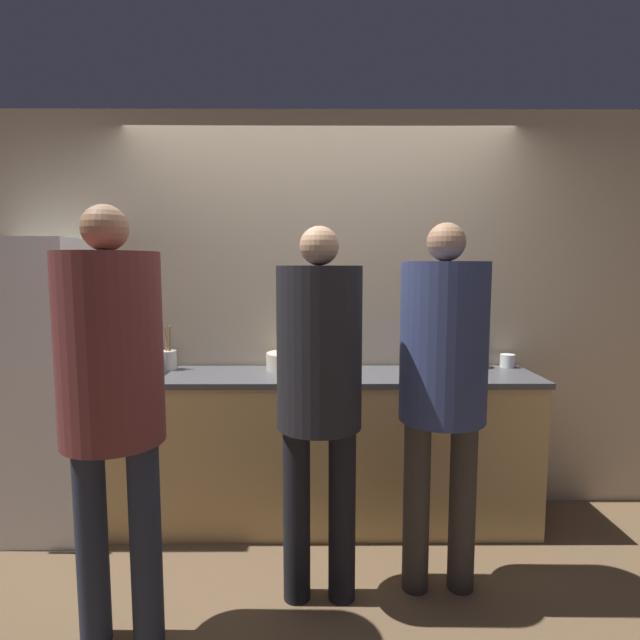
{
  "coord_description": "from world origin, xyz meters",
  "views": [
    {
      "loc": [
        -0.01,
        -2.7,
        1.6
      ],
      "look_at": [
        0.0,
        0.13,
        1.3
      ],
      "focal_mm": 28.0,
      "sensor_mm": 36.0,
      "label": 1
    }
  ],
  "objects_px": {
    "refrigerator": "(41,386)",
    "fruit_bowl": "(291,361)",
    "person_left": "(112,380)",
    "bottle_amber": "(459,364)",
    "person_right": "(443,368)",
    "cup_white": "(507,361)",
    "potted_plant": "(467,346)",
    "person_center": "(319,376)",
    "utensil_crock": "(169,359)"
  },
  "relations": [
    {
      "from": "cup_white",
      "to": "potted_plant",
      "type": "relative_size",
      "value": 0.36
    },
    {
      "from": "person_right",
      "to": "utensil_crock",
      "type": "height_order",
      "value": "person_right"
    },
    {
      "from": "person_left",
      "to": "cup_white",
      "type": "height_order",
      "value": "person_left"
    },
    {
      "from": "person_right",
      "to": "cup_white",
      "type": "height_order",
      "value": "person_right"
    },
    {
      "from": "potted_plant",
      "to": "person_left",
      "type": "bearing_deg",
      "value": -146.31
    },
    {
      "from": "refrigerator",
      "to": "potted_plant",
      "type": "xyz_separation_m",
      "value": [
        2.66,
        0.22,
        0.21
      ]
    },
    {
      "from": "person_center",
      "to": "fruit_bowl",
      "type": "bearing_deg",
      "value": 101.69
    },
    {
      "from": "person_left",
      "to": "potted_plant",
      "type": "bearing_deg",
      "value": 33.69
    },
    {
      "from": "bottle_amber",
      "to": "cup_white",
      "type": "xyz_separation_m",
      "value": [
        0.38,
        0.2,
        -0.02
      ]
    },
    {
      "from": "fruit_bowl",
      "to": "potted_plant",
      "type": "relative_size",
      "value": 1.2
    },
    {
      "from": "cup_white",
      "to": "utensil_crock",
      "type": "bearing_deg",
      "value": -178.34
    },
    {
      "from": "bottle_amber",
      "to": "cup_white",
      "type": "bearing_deg",
      "value": 27.98
    },
    {
      "from": "utensil_crock",
      "to": "fruit_bowl",
      "type": "bearing_deg",
      "value": 0.48
    },
    {
      "from": "refrigerator",
      "to": "fruit_bowl",
      "type": "bearing_deg",
      "value": 5.87
    },
    {
      "from": "person_center",
      "to": "potted_plant",
      "type": "height_order",
      "value": "person_center"
    },
    {
      "from": "person_right",
      "to": "potted_plant",
      "type": "xyz_separation_m",
      "value": [
        0.37,
        0.86,
        -0.03
      ]
    },
    {
      "from": "person_left",
      "to": "person_center",
      "type": "bearing_deg",
      "value": 18.19
    },
    {
      "from": "person_right",
      "to": "fruit_bowl",
      "type": "height_order",
      "value": "person_right"
    },
    {
      "from": "person_left",
      "to": "bottle_amber",
      "type": "xyz_separation_m",
      "value": [
        1.7,
        1.0,
        -0.13
      ]
    },
    {
      "from": "person_right",
      "to": "utensil_crock",
      "type": "relative_size",
      "value": 6.37
    },
    {
      "from": "person_left",
      "to": "bottle_amber",
      "type": "distance_m",
      "value": 1.98
    },
    {
      "from": "refrigerator",
      "to": "utensil_crock",
      "type": "distance_m",
      "value": 0.76
    },
    {
      "from": "bottle_amber",
      "to": "person_center",
      "type": "bearing_deg",
      "value": -139.75
    },
    {
      "from": "potted_plant",
      "to": "person_right",
      "type": "bearing_deg",
      "value": -113.38
    },
    {
      "from": "person_left",
      "to": "person_right",
      "type": "relative_size",
      "value": 1.02
    },
    {
      "from": "person_right",
      "to": "cup_white",
      "type": "bearing_deg",
      "value": 53.17
    },
    {
      "from": "bottle_amber",
      "to": "utensil_crock",
      "type": "bearing_deg",
      "value": 175.69
    },
    {
      "from": "refrigerator",
      "to": "potted_plant",
      "type": "height_order",
      "value": "refrigerator"
    },
    {
      "from": "person_right",
      "to": "potted_plant",
      "type": "bearing_deg",
      "value": 66.62
    },
    {
      "from": "person_left",
      "to": "fruit_bowl",
      "type": "xyz_separation_m",
      "value": [
        0.67,
        1.15,
        -0.14
      ]
    },
    {
      "from": "person_center",
      "to": "cup_white",
      "type": "height_order",
      "value": "person_center"
    },
    {
      "from": "person_right",
      "to": "potted_plant",
      "type": "relative_size",
      "value": 6.98
    },
    {
      "from": "refrigerator",
      "to": "cup_white",
      "type": "distance_m",
      "value": 2.93
    },
    {
      "from": "person_right",
      "to": "utensil_crock",
      "type": "bearing_deg",
      "value": 152.98
    },
    {
      "from": "person_left",
      "to": "utensil_crock",
      "type": "relative_size",
      "value": 6.51
    },
    {
      "from": "person_left",
      "to": "bottle_amber",
      "type": "bearing_deg",
      "value": 30.5
    },
    {
      "from": "refrigerator",
      "to": "person_left",
      "type": "relative_size",
      "value": 0.96
    },
    {
      "from": "cup_white",
      "to": "refrigerator",
      "type": "bearing_deg",
      "value": -175.85
    },
    {
      "from": "utensil_crock",
      "to": "person_left",
      "type": "bearing_deg",
      "value": -84.52
    },
    {
      "from": "person_left",
      "to": "person_center",
      "type": "height_order",
      "value": "person_left"
    },
    {
      "from": "person_right",
      "to": "bottle_amber",
      "type": "distance_m",
      "value": 0.71
    },
    {
      "from": "person_left",
      "to": "person_center",
      "type": "xyz_separation_m",
      "value": [
        0.85,
        0.28,
        -0.05
      ]
    },
    {
      "from": "person_center",
      "to": "utensil_crock",
      "type": "bearing_deg",
      "value": 138.01
    },
    {
      "from": "person_left",
      "to": "refrigerator",
      "type": "bearing_deg",
      "value": 130.52
    },
    {
      "from": "fruit_bowl",
      "to": "potted_plant",
      "type": "xyz_separation_m",
      "value": [
        1.14,
        0.06,
        0.09
      ]
    },
    {
      "from": "fruit_bowl",
      "to": "bottle_amber",
      "type": "relative_size",
      "value": 1.9
    },
    {
      "from": "utensil_crock",
      "to": "cup_white",
      "type": "distance_m",
      "value": 2.19
    },
    {
      "from": "person_left",
      "to": "potted_plant",
      "type": "distance_m",
      "value": 2.18
    },
    {
      "from": "person_right",
      "to": "cup_white",
      "type": "relative_size",
      "value": 19.43
    },
    {
      "from": "refrigerator",
      "to": "utensil_crock",
      "type": "bearing_deg",
      "value": 11.44
    }
  ]
}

